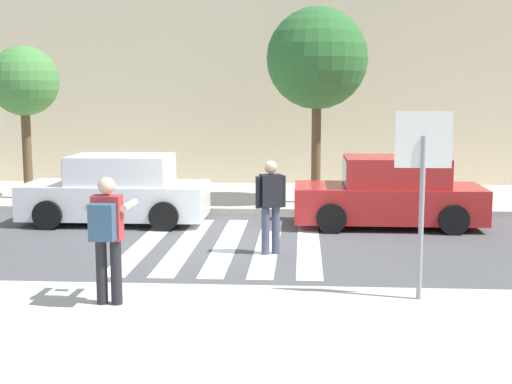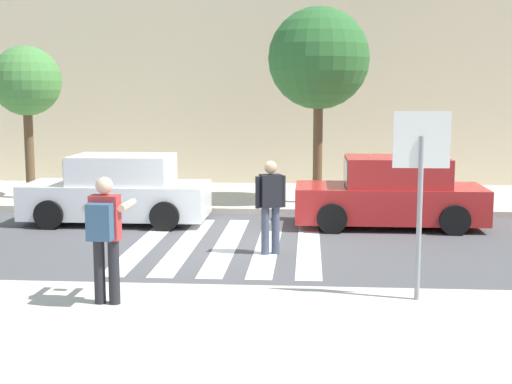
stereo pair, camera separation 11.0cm
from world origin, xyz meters
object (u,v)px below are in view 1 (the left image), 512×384
(street_tree_west, at_px, (24,82))
(street_tree_center, at_px, (317,59))
(pedestrian_crossing, at_px, (271,202))
(parked_car_white, at_px, (117,191))
(photographer_with_backpack, at_px, (107,229))
(parked_car_red, at_px, (390,194))
(stop_sign, at_px, (423,163))

(street_tree_west, relative_size, street_tree_center, 0.82)
(pedestrian_crossing, relative_size, parked_car_white, 0.42)
(photographer_with_backpack, relative_size, street_tree_center, 0.35)
(photographer_with_backpack, height_order, street_tree_west, street_tree_west)
(pedestrian_crossing, relative_size, parked_car_red, 0.42)
(parked_car_white, height_order, street_tree_west, street_tree_west)
(photographer_with_backpack, bearing_deg, parked_car_white, 103.67)
(stop_sign, height_order, pedestrian_crossing, stop_sign)
(photographer_with_backpack, height_order, street_tree_center, street_tree_center)
(photographer_with_backpack, bearing_deg, parked_car_red, 55.59)
(pedestrian_crossing, bearing_deg, parked_car_red, 48.94)
(parked_car_white, distance_m, parked_car_red, 6.11)
(pedestrian_crossing, bearing_deg, stop_sign, -55.25)
(pedestrian_crossing, height_order, street_tree_west, street_tree_west)
(stop_sign, bearing_deg, parked_car_red, 87.05)
(photographer_with_backpack, bearing_deg, street_tree_center, 71.91)
(street_tree_west, bearing_deg, parked_car_red, -15.68)
(stop_sign, relative_size, street_tree_west, 0.64)
(photographer_with_backpack, relative_size, parked_car_red, 0.42)
(parked_car_red, xyz_separation_m, street_tree_center, (-1.59, 2.35, 3.03))
(photographer_with_backpack, height_order, parked_car_white, photographer_with_backpack)
(photographer_with_backpack, xyz_separation_m, parked_car_red, (4.51, 6.58, -0.44))
(photographer_with_backpack, height_order, parked_car_red, photographer_with_backpack)
(parked_car_white, height_order, parked_car_red, same)
(parked_car_white, relative_size, street_tree_west, 1.02)
(pedestrian_crossing, distance_m, parked_car_white, 4.62)
(street_tree_west, bearing_deg, parked_car_white, -40.01)
(stop_sign, xyz_separation_m, street_tree_center, (-1.28, 8.38, 1.74))
(stop_sign, xyz_separation_m, street_tree_west, (-8.87, 8.61, 1.17))
(parked_car_red, height_order, street_tree_center, street_tree_center)
(stop_sign, distance_m, parked_car_red, 6.18)
(pedestrian_crossing, bearing_deg, street_tree_center, 80.09)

